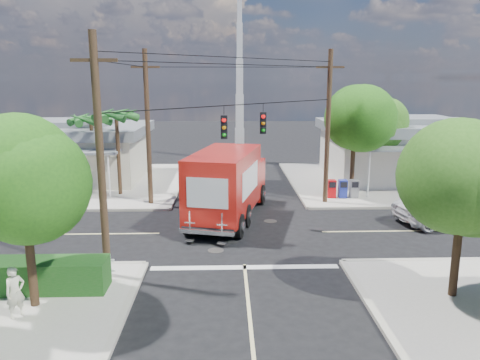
{
  "coord_description": "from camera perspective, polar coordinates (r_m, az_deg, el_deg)",
  "views": [
    {
      "loc": [
        -0.71,
        -21.78,
        7.41
      ],
      "look_at": [
        0.0,
        2.0,
        2.2
      ],
      "focal_mm": 35.0,
      "sensor_mm": 36.0,
      "label": 1
    }
  ],
  "objects": [
    {
      "name": "building_ne",
      "position": [
        36.59,
        19.51,
        3.65
      ],
      "size": [
        11.8,
        10.2,
        4.5
      ],
      "color": "silver",
      "rests_on": "sidewalk_ne"
    },
    {
      "name": "pedestrian",
      "position": [
        16.31,
        -25.71,
        -12.24
      ],
      "size": [
        0.69,
        0.71,
        1.64
      ],
      "primitive_type": "imported",
      "rotation": [
        0.0,
        0.0,
        0.83
      ],
      "color": "beige",
      "rests_on": "sidewalk_sw"
    },
    {
      "name": "hedge_sw",
      "position": [
        18.3,
        -25.5,
        -10.46
      ],
      "size": [
        6.2,
        1.2,
        1.1
      ],
      "primitive_type": "cube",
      "color": "#134A13",
      "rests_on": "sidewalk_sw"
    },
    {
      "name": "sidewalk_nw",
      "position": [
        34.98,
        -18.57,
        -0.41
      ],
      "size": [
        14.12,
        14.12,
        0.14
      ],
      "color": "#A6A196",
      "rests_on": "ground"
    },
    {
      "name": "road_markings",
      "position": [
        21.62,
        0.28,
        -7.67
      ],
      "size": [
        32.0,
        32.0,
        0.01
      ],
      "color": "beige",
      "rests_on": "ground"
    },
    {
      "name": "delivery_truck",
      "position": [
        24.76,
        -1.47,
        -0.49
      ],
      "size": [
        4.57,
        9.03,
        3.76
      ],
      "color": "black",
      "rests_on": "ground"
    },
    {
      "name": "building_nw",
      "position": [
        36.42,
        -19.78,
        3.43
      ],
      "size": [
        10.8,
        10.2,
        4.3
      ],
      "color": "beige",
      "rests_on": "sidewalk_nw"
    },
    {
      "name": "utility_poles",
      "position": [
        23.55,
        -3.84,
        5.66
      ],
      "size": [
        12.0,
        10.68,
        9.0
      ],
      "color": "#473321",
      "rests_on": "ground"
    },
    {
      "name": "palm_nw_back",
      "position": [
        32.12,
        -17.72,
        6.88
      ],
      "size": [
        3.01,
        3.08,
        5.19
      ],
      "color": "#422D1C",
      "rests_on": "sidewalk_nw"
    },
    {
      "name": "palm_nw_front",
      "position": [
        30.15,
        -14.85,
        7.44
      ],
      "size": [
        3.01,
        3.08,
        5.59
      ],
      "color": "#422D1C",
      "rests_on": "sidewalk_nw"
    },
    {
      "name": "ground",
      "position": [
        23.01,
        0.15,
        -6.43
      ],
      "size": [
        120.0,
        120.0,
        0.0
      ],
      "primitive_type": "plane",
      "color": "black",
      "rests_on": "ground"
    },
    {
      "name": "picket_fence",
      "position": [
        18.9,
        -23.97,
        -9.62
      ],
      "size": [
        5.94,
        0.06,
        1.0
      ],
      "color": "silver",
      "rests_on": "sidewalk_sw"
    },
    {
      "name": "tree_ne_front",
      "position": [
        29.73,
        13.85,
        6.9
      ],
      "size": [
        4.21,
        4.14,
        6.66
      ],
      "color": "#422D1C",
      "rests_on": "sidewalk_ne"
    },
    {
      "name": "parked_car",
      "position": [
        26.57,
        24.14,
        -3.21
      ],
      "size": [
        5.97,
        3.58,
        1.55
      ],
      "primitive_type": "imported",
      "rotation": [
        0.0,
        0.0,
        1.76
      ],
      "color": "silver",
      "rests_on": "ground"
    },
    {
      "name": "sidewalk_ne",
      "position": [
        35.42,
        17.43,
        -0.18
      ],
      "size": [
        14.12,
        14.12,
        0.14
      ],
      "color": "#A6A196",
      "rests_on": "ground"
    },
    {
      "name": "tree_se",
      "position": [
        16.8,
        25.69,
        -0.46
      ],
      "size": [
        3.67,
        3.54,
        5.62
      ],
      "color": "#422D1C",
      "rests_on": "sidewalk_se"
    },
    {
      "name": "tree_sw_front",
      "position": [
        15.86,
        -25.0,
        -0.01
      ],
      "size": [
        3.88,
        3.78,
        6.03
      ],
      "color": "#422D1C",
      "rests_on": "sidewalk_sw"
    },
    {
      "name": "vending_boxes",
      "position": [
        29.66,
        12.41,
        -1.03
      ],
      "size": [
        1.9,
        0.5,
        1.1
      ],
      "color": "#BC090E",
      "rests_on": "sidewalk_ne"
    },
    {
      "name": "radio_tower",
      "position": [
        41.83,
        -0.05,
        9.93
      ],
      "size": [
        0.8,
        0.8,
        17.0
      ],
      "color": "silver",
      "rests_on": "ground"
    },
    {
      "name": "tree_ne_back",
      "position": [
        32.64,
        17.2,
        6.14
      ],
      "size": [
        3.77,
        3.66,
        5.82
      ],
      "color": "#422D1C",
      "rests_on": "sidewalk_ne"
    }
  ]
}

